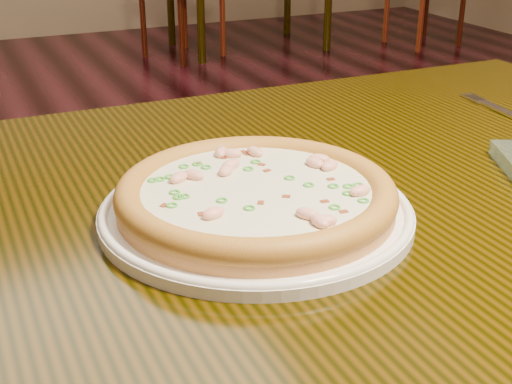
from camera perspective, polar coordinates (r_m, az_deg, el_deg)
name	(u,v)px	position (r m, az deg, el deg)	size (l,w,h in m)	color
hero_table	(329,257)	(0.87, 5.87, -5.23)	(1.20, 0.80, 0.75)	black
plate	(256,211)	(0.73, 0.00, -1.52)	(0.32, 0.32, 0.02)	white
pizza	(256,194)	(0.73, 0.01, -0.20)	(0.29, 0.29, 0.03)	tan
fork	(501,110)	(1.14, 19.04, 6.19)	(0.03, 0.18, 0.00)	silver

